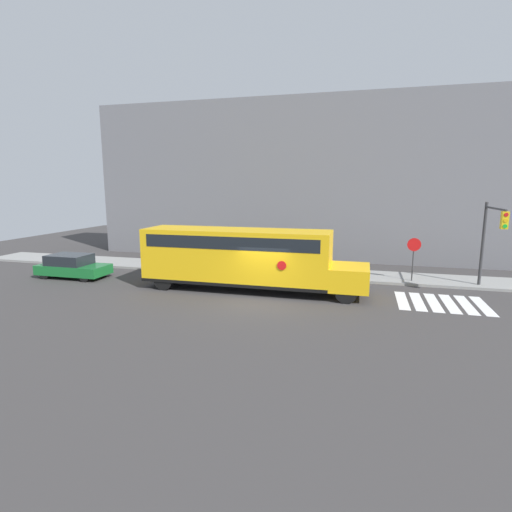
# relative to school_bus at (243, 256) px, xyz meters

# --- Properties ---
(ground_plane) EXTENTS (60.00, 60.00, 0.00)m
(ground_plane) POSITION_rel_school_bus_xyz_m (1.43, -1.88, -1.84)
(ground_plane) COLOR #3A3838
(sidewalk_strip) EXTENTS (44.00, 3.00, 0.15)m
(sidewalk_strip) POSITION_rel_school_bus_xyz_m (1.43, 4.62, -1.76)
(sidewalk_strip) COLOR gray
(sidewalk_strip) RESTS_ON ground
(building_backdrop) EXTENTS (32.00, 4.00, 11.66)m
(building_backdrop) POSITION_rel_school_bus_xyz_m (1.43, 11.12, 3.99)
(building_backdrop) COLOR slate
(building_backdrop) RESTS_ON ground
(crosswalk_stripes) EXTENTS (4.00, 3.20, 0.01)m
(crosswalk_stripes) POSITION_rel_school_bus_xyz_m (9.73, 0.12, -1.83)
(crosswalk_stripes) COLOR white
(crosswalk_stripes) RESTS_ON ground
(school_bus) EXTENTS (11.64, 2.57, 3.20)m
(school_bus) POSITION_rel_school_bus_xyz_m (0.00, 0.00, 0.00)
(school_bus) COLOR yellow
(school_bus) RESTS_ON ground
(parked_car) EXTENTS (4.16, 1.84, 1.38)m
(parked_car) POSITION_rel_school_bus_xyz_m (-10.71, 0.13, -1.15)
(parked_car) COLOR #196B2D
(parked_car) RESTS_ON ground
(stop_sign) EXTENTS (0.74, 0.10, 2.58)m
(stop_sign) POSITION_rel_school_bus_xyz_m (8.80, 3.86, -0.11)
(stop_sign) COLOR #38383A
(stop_sign) RESTS_ON ground
(traffic_light) EXTENTS (0.28, 3.23, 4.59)m
(traffic_light) POSITION_rel_school_bus_xyz_m (12.22, 2.72, 1.24)
(traffic_light) COLOR #38383A
(traffic_light) RESTS_ON ground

